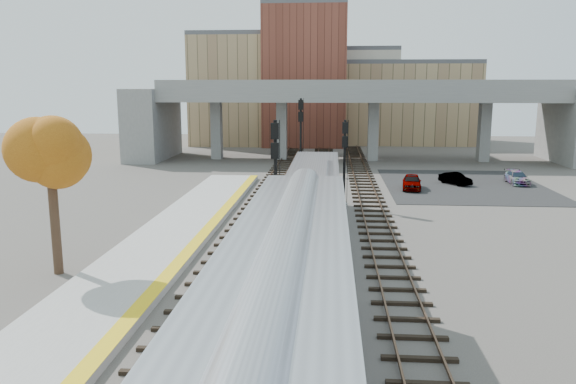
% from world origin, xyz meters
% --- Properties ---
extents(ground, '(160.00, 160.00, 0.00)m').
position_xyz_m(ground, '(0.00, 0.00, 0.00)').
color(ground, '#47423D').
rests_on(ground, ground).
extents(platform, '(4.50, 60.00, 0.35)m').
position_xyz_m(platform, '(-7.25, 0.00, 0.17)').
color(platform, '#9E9E99').
rests_on(platform, ground).
extents(yellow_strip, '(0.70, 60.00, 0.01)m').
position_xyz_m(yellow_strip, '(-5.35, 0.00, 0.35)').
color(yellow_strip, yellow).
rests_on(yellow_strip, platform).
extents(tracks, '(10.70, 95.00, 0.25)m').
position_xyz_m(tracks, '(0.93, 12.50, 0.08)').
color(tracks, black).
rests_on(tracks, ground).
extents(overpass, '(54.00, 12.00, 9.50)m').
position_xyz_m(overpass, '(4.92, 45.00, 5.81)').
color(overpass, slate).
rests_on(overpass, ground).
extents(buildings_far, '(43.00, 21.00, 20.60)m').
position_xyz_m(buildings_far, '(1.26, 66.57, 7.88)').
color(buildings_far, tan).
rests_on(buildings_far, ground).
extents(parking_lot, '(14.00, 18.00, 0.04)m').
position_xyz_m(parking_lot, '(14.00, 28.00, 0.02)').
color(parking_lot, black).
rests_on(parking_lot, ground).
extents(locomotive, '(3.02, 19.05, 4.10)m').
position_xyz_m(locomotive, '(1.00, 9.62, 2.28)').
color(locomotive, '#A8AAB2').
rests_on(locomotive, ground).
extents(signal_mast_near, '(0.60, 0.64, 6.97)m').
position_xyz_m(signal_mast_near, '(-1.10, 8.15, 3.45)').
color(signal_mast_near, '#9E9E99').
rests_on(signal_mast_near, ground).
extents(signal_mast_mid, '(0.60, 0.64, 6.42)m').
position_xyz_m(signal_mast_mid, '(3.00, 17.90, 3.06)').
color(signal_mast_mid, '#9E9E99').
rests_on(signal_mast_mid, ground).
extents(signal_mast_far, '(0.60, 0.64, 7.61)m').
position_xyz_m(signal_mast_far, '(-1.10, 34.12, 3.88)').
color(signal_mast_far, '#9E9E99').
rests_on(signal_mast_far, ground).
extents(tree, '(3.60, 3.60, 8.03)m').
position_xyz_m(tree, '(-10.90, 1.80, 5.96)').
color(tree, '#382619').
rests_on(tree, ground).
extents(car_a, '(2.02, 4.02, 1.31)m').
position_xyz_m(car_a, '(9.00, 25.43, 0.70)').
color(car_a, '#99999E').
rests_on(car_a, parking_lot).
extents(car_b, '(2.72, 3.34, 1.07)m').
position_xyz_m(car_b, '(13.28, 28.18, 0.57)').
color(car_b, '#99999E').
rests_on(car_b, parking_lot).
extents(car_c, '(1.72, 3.97, 1.14)m').
position_xyz_m(car_c, '(18.98, 28.98, 0.61)').
color(car_c, '#99999E').
rests_on(car_c, parking_lot).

